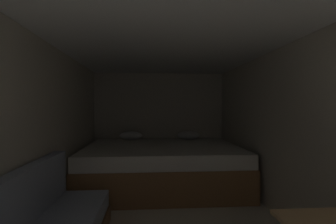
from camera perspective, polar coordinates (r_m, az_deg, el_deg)
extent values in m
cube|color=beige|center=(5.39, -1.93, -2.22)|extent=(2.73, 0.05, 2.02)
cube|color=beige|center=(2.83, -27.61, -5.27)|extent=(0.05, 5.54, 2.02)
cube|color=beige|center=(3.04, 26.90, -4.83)|extent=(0.05, 5.54, 2.02)
cube|color=white|center=(2.70, 0.73, 16.75)|extent=(2.73, 5.54, 0.05)
cube|color=olive|center=(4.46, -1.32, -12.99)|extent=(2.51, 1.98, 0.47)
cube|color=white|center=(4.39, -1.32, -8.67)|extent=(2.47, 1.94, 0.21)
ellipsoid|color=white|center=(5.12, -8.14, -5.16)|extent=(0.44, 0.35, 0.17)
ellipsoid|color=white|center=(5.18, 4.51, -5.09)|extent=(0.44, 0.35, 0.17)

